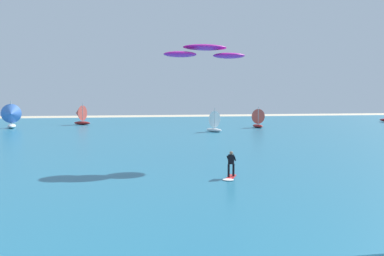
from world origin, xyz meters
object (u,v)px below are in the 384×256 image
(sailboat_leading, at_px, (257,118))
(sailboat_anchored_offshore, at_px, (212,121))
(kite, at_px, (205,52))
(kitesurfer, at_px, (231,168))
(sailboat_heeled_over, at_px, (80,115))
(sailboat_near_shore, at_px, (11,116))

(sailboat_leading, relative_size, sailboat_anchored_offshore, 1.02)
(kite, bearing_deg, kitesurfer, -88.54)
(sailboat_heeled_over, bearing_deg, kitesurfer, -74.46)
(kitesurfer, bearing_deg, sailboat_anchored_offshore, 78.65)
(sailboat_near_shore, xyz_separation_m, sailboat_anchored_offshore, (31.09, -12.24, -0.46))
(sailboat_leading, bearing_deg, sailboat_heeled_over, 157.48)
(kitesurfer, relative_size, sailboat_near_shore, 0.44)
(sailboat_leading, bearing_deg, kite, -116.45)
(sailboat_heeled_over, bearing_deg, sailboat_anchored_offshore, -42.57)
(kitesurfer, distance_m, sailboat_leading, 42.22)
(kitesurfer, height_order, sailboat_heeled_over, sailboat_heeled_over)
(sailboat_leading, distance_m, sailboat_heeled_over, 32.74)
(sailboat_near_shore, bearing_deg, sailboat_leading, -7.88)
(kite, relative_size, sailboat_near_shore, 1.49)
(kite, distance_m, sailboat_anchored_offshore, 27.42)
(kitesurfer, distance_m, sailboat_near_shore, 51.04)
(sailboat_leading, xyz_separation_m, sailboat_anchored_offshore, (-9.37, -6.64, -0.02))
(kitesurfer, distance_m, sailboat_anchored_offshore, 33.13)
(sailboat_near_shore, bearing_deg, sailboat_heeled_over, 34.17)
(sailboat_heeled_over, height_order, sailboat_anchored_offshore, sailboat_heeled_over)
(sailboat_anchored_offshore, bearing_deg, kitesurfer, -101.35)
(kite, relative_size, sailboat_heeled_over, 1.65)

